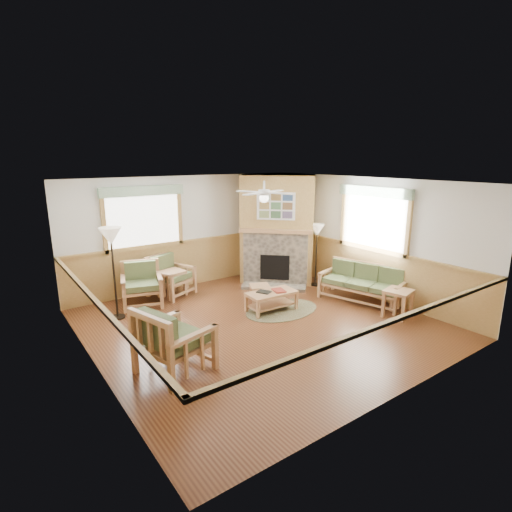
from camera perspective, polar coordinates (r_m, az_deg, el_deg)
floor at (r=7.81m, az=0.62°, el=-9.69°), size 6.00×6.00×0.01m
ceiling at (r=7.16m, az=0.67°, el=10.52°), size 6.00×6.00×0.01m
wall_back at (r=9.89m, az=-9.71°, el=3.43°), size 6.00×0.02×2.70m
wall_front at (r=5.36m, az=20.10°, el=-6.37°), size 6.00×0.02×2.70m
wall_left at (r=6.16m, az=-22.54°, el=-3.97°), size 0.02×6.00×2.70m
wall_right at (r=9.42m, az=15.54°, el=2.58°), size 0.02×6.00×2.70m
wainscot at (r=7.60m, az=0.63°, el=-5.87°), size 6.00×6.00×1.10m
fireplace at (r=10.18m, az=3.13°, el=3.91°), size 3.11×3.11×2.70m
window_back at (r=9.29m, az=-16.09°, el=9.75°), size 1.90×0.16×1.50m
window_right at (r=9.11m, az=16.85°, el=9.63°), size 0.16×1.90×1.50m
ceiling_fan at (r=7.58m, az=1.17°, el=10.42°), size 1.59×1.59×0.36m
sofa at (r=9.12m, az=14.90°, el=-3.84°), size 1.93×1.22×0.83m
armchair_back_left at (r=8.95m, az=-16.00°, el=-3.94°), size 1.02×1.02×0.92m
armchair_back_right at (r=9.42m, az=-12.04°, el=-2.75°), size 1.09×1.09×0.93m
armchair_left at (r=6.15m, az=-11.57°, el=-11.55°), size 1.13×1.13×1.03m
coffee_table at (r=8.37m, az=2.24°, el=-6.48°), size 1.06×0.57×0.41m
end_table_chairs at (r=9.40m, az=-11.95°, el=-3.85°), size 0.62×0.60×0.60m
end_table_sofa at (r=8.52m, az=19.58°, el=-6.40°), size 0.60×0.58×0.56m
footstool at (r=8.92m, az=0.56°, el=-5.31°), size 0.55×0.55×0.36m
braided_rug at (r=8.47m, az=3.72°, el=-7.71°), size 2.01×2.01×0.01m
floor_lamp_left at (r=8.25m, az=-19.63°, el=-2.39°), size 0.55×0.55×1.84m
floor_lamp_right at (r=9.93m, az=8.59°, el=0.13°), size 0.40×0.40×1.55m
book_red at (r=8.34m, az=3.28°, el=-4.84°), size 0.29×0.35×0.03m
book_dark at (r=8.26m, az=1.13°, el=-5.05°), size 0.30×0.33×0.03m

